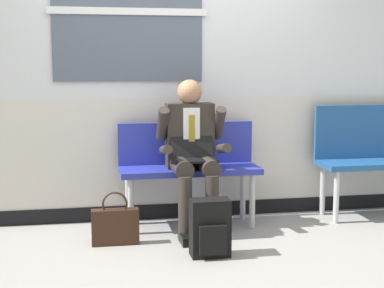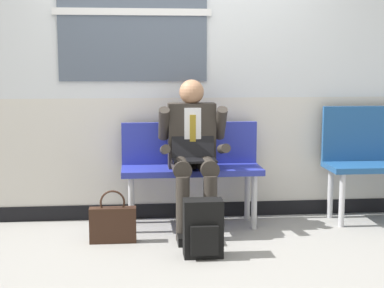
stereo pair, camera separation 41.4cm
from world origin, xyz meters
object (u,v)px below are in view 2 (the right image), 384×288
object	(u,v)px
bench_with_person	(191,163)
handbag	(113,224)
person_seated	(193,150)
backpack	(203,229)

from	to	relation	value
bench_with_person	handbag	xyz separation A→B (m)	(-0.66, -0.47, -0.40)
person_seated	handbag	size ratio (longest dim) A/B	3.01
bench_with_person	backpack	distance (m)	0.94
bench_with_person	person_seated	bearing A→B (deg)	-90.00
backpack	handbag	world-z (taller)	backpack
bench_with_person	handbag	world-z (taller)	bench_with_person
person_seated	backpack	distance (m)	0.83
backpack	bench_with_person	bearing A→B (deg)	90.36
bench_with_person	handbag	size ratio (longest dim) A/B	2.84
person_seated	backpack	size ratio (longest dim) A/B	2.98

